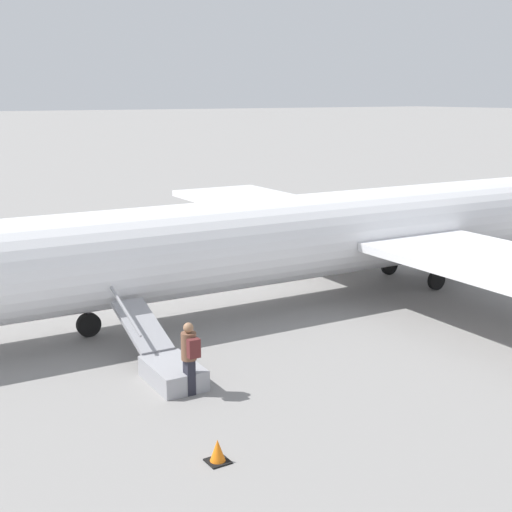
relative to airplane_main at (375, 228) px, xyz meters
name	(u,v)px	position (x,y,z in m)	size (l,w,h in m)	color
ground_plane	(349,292)	(1.06, -0.04, -2.22)	(600.00, 600.00, 0.00)	gray
airplane_main	(375,228)	(0.00, 0.00, 0.00)	(35.82, 27.29, 7.45)	white
boarding_stairs	(166,363)	(9.88, 3.60, -1.84)	(1.16, 4.05, 1.81)	#99999E
passenger	(190,354)	(9.85, 4.83, -1.22)	(0.36, 0.54, 1.74)	#23232D
traffic_cone_near_stairs	(218,452)	(10.84, 7.92, -2.02)	(0.42, 0.42, 0.46)	black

